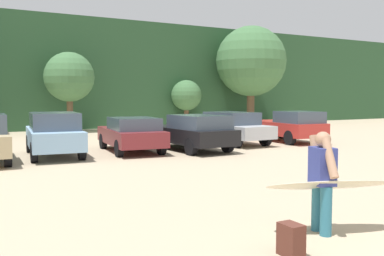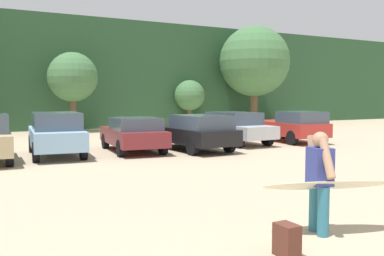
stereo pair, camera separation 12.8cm
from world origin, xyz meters
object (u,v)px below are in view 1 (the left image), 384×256
(parked_car_silver, at_px, (232,127))
(parked_car_black, at_px, (192,132))
(parked_car_maroon, at_px, (131,134))
(backpack_dropped, at_px, (291,240))
(parked_car_sky_blue, at_px, (54,133))
(surfboard_cream, at_px, (330,185))
(parked_car_red, at_px, (289,126))
(person_adult, at_px, (322,176))

(parked_car_silver, bearing_deg, parked_car_black, 112.84)
(parked_car_maroon, distance_m, backpack_dropped, 11.89)
(parked_car_sky_blue, distance_m, parked_car_silver, 8.08)
(backpack_dropped, bearing_deg, parked_car_maroon, 79.49)
(parked_car_silver, distance_m, backpack_dropped, 14.19)
(parked_car_black, height_order, backpack_dropped, parked_car_black)
(parked_car_black, distance_m, surfboard_cream, 10.91)
(parked_car_maroon, relative_size, surfboard_cream, 2.01)
(parked_car_sky_blue, height_order, parked_car_maroon, parked_car_sky_blue)
(surfboard_cream, bearing_deg, parked_car_black, -86.90)
(parked_car_sky_blue, relative_size, parked_car_maroon, 1.02)
(parked_car_maroon, xyz_separation_m, parked_car_red, (8.02, -0.12, 0.04))
(parked_car_maroon, xyz_separation_m, parked_car_silver, (5.12, 0.48, 0.07))
(parked_car_silver, height_order, person_adult, person_adult)
(parked_car_maroon, height_order, person_adult, person_adult)
(parked_car_silver, relative_size, person_adult, 2.65)
(parked_car_red, bearing_deg, surfboard_cream, 145.77)
(parked_car_red, bearing_deg, parked_car_black, 101.13)
(person_adult, bearing_deg, parked_car_black, -91.27)
(backpack_dropped, bearing_deg, parked_car_black, 67.57)
(parked_car_maroon, relative_size, parked_car_black, 0.97)
(parked_car_sky_blue, height_order, parked_car_red, parked_car_sky_blue)
(parked_car_sky_blue, xyz_separation_m, parked_car_red, (10.97, -0.26, -0.07))
(person_adult, relative_size, backpack_dropped, 3.63)
(parked_car_sky_blue, height_order, parked_car_silver, parked_car_sky_blue)
(parked_car_black, xyz_separation_m, parked_car_silver, (2.78, 1.24, 0.03))
(parked_car_silver, bearing_deg, surfboard_cream, 151.39)
(parked_car_maroon, distance_m, parked_car_silver, 5.14)
(parked_car_sky_blue, distance_m, surfboard_cream, 11.50)
(parked_car_red, bearing_deg, parked_car_sky_blue, 93.35)
(parked_car_maroon, distance_m, parked_car_red, 8.03)
(parked_car_black, relative_size, parked_car_silver, 1.06)
(parked_car_red, distance_m, surfboard_cream, 14.21)
(parked_car_red, bearing_deg, parked_car_maroon, 93.84)
(parked_car_sky_blue, relative_size, surfboard_cream, 2.04)
(parked_car_black, height_order, parked_car_silver, parked_car_silver)
(parked_car_red, relative_size, person_adult, 2.66)
(surfboard_cream, distance_m, backpack_dropped, 1.46)
(parked_car_red, height_order, surfboard_cream, parked_car_red)
(parked_car_sky_blue, distance_m, person_adult, 11.44)
(surfboard_cream, bearing_deg, parked_car_red, -108.52)
(parked_car_black, xyz_separation_m, surfboard_cream, (-3.25, -10.42, 0.00))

